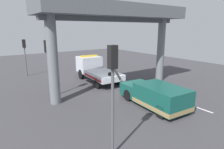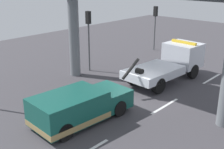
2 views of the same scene
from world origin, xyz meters
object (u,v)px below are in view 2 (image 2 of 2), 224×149
at_px(towed_van_green, 78,107).
at_px(traffic_light_far, 89,28).
at_px(tow_truck_white, 171,62).
at_px(traffic_light_mid, 155,18).

relative_size(towed_van_green, traffic_light_far, 1.20).
height_order(tow_truck_white, towed_van_green, tow_truck_white).
bearing_deg(traffic_light_mid, traffic_light_far, 180.00).
distance_m(towed_van_green, traffic_light_mid, 15.55).
bearing_deg(traffic_light_far, traffic_light_mid, 0.00).
distance_m(tow_truck_white, traffic_light_far, 6.36).
xyz_separation_m(tow_truck_white, towed_van_green, (-8.43, 0.05, -0.42)).
height_order(towed_van_green, traffic_light_mid, traffic_light_mid).
xyz_separation_m(traffic_light_far, traffic_light_mid, (8.50, 0.00, -0.23)).
distance_m(towed_van_green, traffic_light_far, 8.38).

